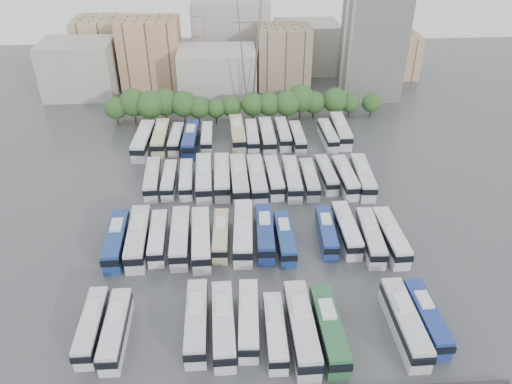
{
  "coord_description": "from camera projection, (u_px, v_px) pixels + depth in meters",
  "views": [
    {
      "loc": [
        -3.28,
        -67.95,
        49.68
      ],
      "look_at": [
        1.0,
        5.36,
        3.0
      ],
      "focal_mm": 35.0,
      "sensor_mm": 36.0,
      "label": 1
    }
  ],
  "objects": [
    {
      "name": "bus_r3_s3",
      "position": [
        191.0,
        139.0,
        106.87
      ],
      "size": [
        3.35,
        12.87,
        4.0
      ],
      "rotation": [
        0.0,
        0.0,
        -0.04
      ],
      "color": "navy",
      "rests_on": "ground"
    },
    {
      "name": "bus_r1_s3",
      "position": [
        180.0,
        237.0,
        77.93
      ],
      "size": [
        3.08,
        12.84,
        4.01
      ],
      "rotation": [
        0.0,
        0.0,
        0.02
      ],
      "color": "silver",
      "rests_on": "ground"
    },
    {
      "name": "bus_r3_s6",
      "position": [
        237.0,
        133.0,
        109.04
      ],
      "size": [
        3.51,
        13.52,
        4.21
      ],
      "rotation": [
        0.0,
        0.0,
        0.04
      ],
      "color": "tan",
      "rests_on": "ground"
    },
    {
      "name": "bus_r1_s6",
      "position": [
        243.0,
        232.0,
        78.79
      ],
      "size": [
        3.6,
        13.73,
        4.27
      ],
      "rotation": [
        0.0,
        0.0,
        -0.05
      ],
      "color": "silver",
      "rests_on": "ground"
    },
    {
      "name": "bus_r0_s7",
      "position": [
        275.0,
        331.0,
        62.12
      ],
      "size": [
        2.54,
        11.17,
        3.5
      ],
      "rotation": [
        0.0,
        0.0,
        -0.01
      ],
      "color": "silver",
      "rests_on": "ground"
    },
    {
      "name": "bus_r0_s1",
      "position": [
        116.0,
        329.0,
        62.23
      ],
      "size": [
        2.62,
        11.82,
        3.7
      ],
      "rotation": [
        0.0,
        0.0,
        0.0
      ],
      "color": "silver",
      "rests_on": "ground"
    },
    {
      "name": "bus_r3_s1",
      "position": [
        161.0,
        137.0,
        107.54
      ],
      "size": [
        2.94,
        12.92,
        4.04
      ],
      "rotation": [
        0.0,
        0.0,
        -0.01
      ],
      "color": "beige",
      "rests_on": "ground"
    },
    {
      "name": "bus_r2_s12",
      "position": [
        345.0,
        177.0,
        93.67
      ],
      "size": [
        3.17,
        12.22,
        3.8
      ],
      "rotation": [
        0.0,
        0.0,
        0.04
      ],
      "color": "silver",
      "rests_on": "ground"
    },
    {
      "name": "bus_r1_s1",
      "position": [
        138.0,
        237.0,
        77.65
      ],
      "size": [
        3.41,
        13.49,
        4.2
      ],
      "rotation": [
        0.0,
        0.0,
        0.04
      ],
      "color": "silver",
      "rests_on": "ground"
    },
    {
      "name": "bus_r2_s8",
      "position": [
        274.0,
        177.0,
        93.62
      ],
      "size": [
        3.04,
        12.03,
        3.75
      ],
      "rotation": [
        0.0,
        0.0,
        0.04
      ],
      "color": "silver",
      "rests_on": "ground"
    },
    {
      "name": "bus_r1_s5",
      "position": [
        221.0,
        235.0,
        78.78
      ],
      "size": [
        2.78,
        11.08,
        3.45
      ],
      "rotation": [
        0.0,
        0.0,
        -0.03
      ],
      "color": "#C7BC88",
      "rests_on": "ground"
    },
    {
      "name": "bus_r3_s2",
      "position": [
        176.0,
        139.0,
        107.61
      ],
      "size": [
        2.94,
        11.23,
        3.49
      ],
      "rotation": [
        0.0,
        0.0,
        -0.05
      ],
      "color": "silver",
      "rests_on": "ground"
    },
    {
      "name": "ground",
      "position": [
        252.0,
        224.0,
        84.06
      ],
      "size": [
        220.0,
        220.0,
        0.0
      ],
      "primitive_type": "plane",
      "color": "#424447",
      "rests_on": "ground"
    },
    {
      "name": "bus_r2_s3",
      "position": [
        186.0,
        179.0,
        93.33
      ],
      "size": [
        2.79,
        11.1,
        3.46
      ],
      "rotation": [
        0.0,
        0.0,
        0.04
      ],
      "color": "silver",
      "rests_on": "ground"
    },
    {
      "name": "bus_r1_s0",
      "position": [
        117.0,
        240.0,
        77.33
      ],
      "size": [
        3.1,
        12.58,
        3.92
      ],
      "rotation": [
        0.0,
        0.0,
        0.03
      ],
      "color": "navy",
      "rests_on": "ground"
    },
    {
      "name": "bus_r3_s7",
      "position": [
        252.0,
        136.0,
        108.5
      ],
      "size": [
        2.68,
        11.81,
        3.7
      ],
      "rotation": [
        0.0,
        0.0,
        0.01
      ],
      "color": "silver",
      "rests_on": "ground"
    },
    {
      "name": "bus_r2_s13",
      "position": [
        363.0,
        176.0,
        93.54
      ],
      "size": [
        3.34,
        12.88,
        4.01
      ],
      "rotation": [
        0.0,
        0.0,
        -0.04
      ],
      "color": "silver",
      "rests_on": "ground"
    },
    {
      "name": "bus_r1_s13",
      "position": [
        391.0,
        236.0,
        78.11
      ],
      "size": [
        3.1,
        12.45,
        3.88
      ],
      "rotation": [
        0.0,
        0.0,
        0.03
      ],
      "color": "white",
      "rests_on": "ground"
    },
    {
      "name": "bus_r1_s8",
      "position": [
        285.0,
        238.0,
        78.13
      ],
      "size": [
        2.64,
        11.33,
        3.54
      ],
      "rotation": [
        0.0,
        0.0,
        0.02
      ],
      "color": "navy",
      "rests_on": "ground"
    },
    {
      "name": "bus_r1_s2",
      "position": [
        158.0,
        237.0,
        78.21
      ],
      "size": [
        2.86,
        11.46,
        3.57
      ],
      "rotation": [
        0.0,
        0.0,
        0.03
      ],
      "color": "white",
      "rests_on": "ground"
    },
    {
      "name": "bus_r3_s10",
      "position": [
        297.0,
        137.0,
        108.27
      ],
      "size": [
        2.68,
        11.24,
        3.51
      ],
      "rotation": [
        0.0,
        0.0,
        0.02
      ],
      "color": "silver",
      "rests_on": "ground"
    },
    {
      "name": "tree_line",
      "position": [
        233.0,
        103.0,
        117.05
      ],
      "size": [
        65.48,
        8.06,
        8.34
      ],
      "color": "black",
      "rests_on": "ground"
    },
    {
      "name": "bus_r2_s2",
      "position": [
        169.0,
        179.0,
        93.23
      ],
      "size": [
        2.37,
        10.81,
        3.39
      ],
      "rotation": [
        0.0,
        0.0,
        -0.0
      ],
      "color": "silver",
      "rests_on": "ground"
    },
    {
      "name": "bus_r0_s8",
      "position": [
        301.0,
        328.0,
        62.09
      ],
      "size": [
        3.23,
        13.7,
        4.28
      ],
      "rotation": [
        0.0,
        0.0,
        0.02
      ],
      "color": "silver",
      "rests_on": "ground"
    },
    {
      "name": "bus_r1_s7",
      "position": [
        265.0,
        233.0,
        78.97
      ],
      "size": [
        3.06,
        12.33,
        3.85
      ],
      "rotation": [
        0.0,
        0.0,
        -0.03
      ],
      "color": "navy",
      "rests_on": "ground"
    },
    {
      "name": "bus_r1_s12",
      "position": [
        370.0,
        237.0,
        78.13
      ],
      "size": [
        3.18,
        12.23,
        3.8
      ],
      "rotation": [
        0.0,
        0.0,
        -0.04
      ],
      "color": "silver",
      "rests_on": "ground"
    },
    {
      "name": "bus_r1_s4",
      "position": [
        201.0,
        238.0,
        77.54
      ],
      "size": [
        3.38,
        13.1,
        4.08
      ],
      "rotation": [
        0.0,
        0.0,
        0.04
      ],
      "color": "silver",
      "rests_on": "ground"
    },
    {
      "name": "city_buildings",
      "position": [
        212.0,
        52.0,
        140.02
      ],
      "size": [
        102.0,
        35.0,
        20.0
      ],
      "color": "#9E998E",
      "rests_on": "ground"
    },
    {
      "name": "bus_r2_s4",
      "position": [
        204.0,
        177.0,
        93.14
      ],
      "size": [
        3.31,
        13.44,
        4.19
      ],
      "rotation": [
        0.0,
        0.0,
        0.03
      ],
      "color": "silver",
      "rests_on": "ground"
    },
    {
      "name": "bus_r0_s9",
      "position": [
        329.0,
        329.0,
        62.12
      ],
      "size": [
        3.14,
        12.84,
        4.01
      ],
      "rotation": [
        0.0,
        0.0,
        0.03
      ],
      "color": "#2A623B",
      "rests_on": "ground"
    },
    {
      "name": "bus_r2_s5",
      "position": [
        222.0,
        176.0,
        93.5
      ],
      "size": [
        2.95,
        13.05,
        4.09
      ],
      "rotation": [
        0.0,
        0.0,
        0.01
      ],
      "color": "silver",
      "rests_on": "ground"
    },
    {
      "name": "bus_r0_s6",
      "position": [
        249.0,
        319.0,
        63.7
      ],
      "size": [
        3.06,
        11.88,
        3.7
      ],
      "rotation": [
        0.0,
        0.0,
        -0.04
      ],
      "color": "silver",
      "rests_on": "ground"
    },
    {
      "name": "bus_r3_s12",
      "position": [
        328.0,
        135.0,
        109.14
      ],
      "size": [
        2.98,
        11.48,
        3.57
      ],
      "rotation": [
        0.0,
        0.0,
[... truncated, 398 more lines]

